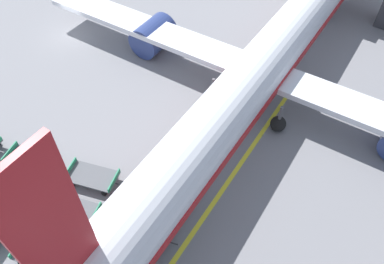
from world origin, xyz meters
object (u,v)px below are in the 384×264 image
object	(u,v)px
airplane	(270,58)
baggage_dolly_row_mid_a_col_b	(6,194)
baggage_dolly_row_mid_a_col_c	(72,211)
baggage_dolly_row_mid_b_col_d	(155,195)
baggage_dolly_row_mid_b_col_b	(31,160)
baggage_dolly_row_mid_a_col_d	(140,233)
baggage_dolly_row_near_col_c	(44,254)
baggage_dolly_row_mid_b_col_c	(93,177)

from	to	relation	value
airplane	baggage_dolly_row_mid_a_col_b	xyz separation A→B (m)	(-9.24, -17.42, -2.41)
baggage_dolly_row_mid_a_col_b	airplane	bearing A→B (deg)	62.07
baggage_dolly_row_mid_a_col_c	baggage_dolly_row_mid_b_col_d	distance (m)	4.91
baggage_dolly_row_mid_a_col_b	baggage_dolly_row_mid_b_col_b	size ratio (longest dim) A/B	1.00
baggage_dolly_row_mid_a_col_d	baggage_dolly_row_mid_b_col_d	bearing A→B (deg)	105.41
baggage_dolly_row_mid_a_col_b	baggage_dolly_row_mid_a_col_c	size ratio (longest dim) A/B	1.00
airplane	baggage_dolly_row_mid_b_col_d	world-z (taller)	airplane
baggage_dolly_row_near_col_c	baggage_dolly_row_mid_a_col_c	world-z (taller)	same
baggage_dolly_row_mid_a_col_b	baggage_dolly_row_mid_b_col_c	world-z (taller)	same
airplane	baggage_dolly_row_near_col_c	size ratio (longest dim) A/B	11.56
airplane	baggage_dolly_row_near_col_c	distance (m)	19.59
baggage_dolly_row_mid_a_col_d	baggage_dolly_row_mid_a_col_b	bearing A→B (deg)	-165.50
airplane	baggage_dolly_row_mid_a_col_c	distance (m)	17.14
baggage_dolly_row_mid_a_col_d	airplane	bearing A→B (deg)	86.83
baggage_dolly_row_mid_a_col_b	baggage_dolly_row_mid_b_col_c	bearing A→B (deg)	45.46
baggage_dolly_row_mid_a_col_b	baggage_dolly_row_mid_b_col_b	xyz separation A→B (m)	(-0.70, 2.60, 0.00)
baggage_dolly_row_mid_a_col_b	baggage_dolly_row_mid_b_col_c	distance (m)	5.14
baggage_dolly_row_mid_a_col_d	baggage_dolly_row_mid_b_col_c	bearing A→B (deg)	162.67
baggage_dolly_row_mid_a_col_d	baggage_dolly_row_mid_b_col_c	world-z (taller)	same
baggage_dolly_row_mid_b_col_d	baggage_dolly_row_mid_a_col_d	bearing A→B (deg)	-74.59
baggage_dolly_row_mid_a_col_c	baggage_dolly_row_mid_b_col_b	bearing A→B (deg)	164.27
baggage_dolly_row_mid_a_col_d	baggage_dolly_row_mid_b_col_b	distance (m)	9.10
baggage_dolly_row_mid_b_col_d	baggage_dolly_row_mid_b_col_c	bearing A→B (deg)	-166.91
baggage_dolly_row_mid_b_col_b	baggage_dolly_row_mid_b_col_d	world-z (taller)	same
airplane	baggage_dolly_row_mid_a_col_c	xyz separation A→B (m)	(-5.07, -16.20, -2.41)
baggage_dolly_row_mid_a_col_c	baggage_dolly_row_mid_a_col_d	size ratio (longest dim) A/B	1.00
baggage_dolly_row_mid_a_col_d	baggage_dolly_row_mid_b_col_d	world-z (taller)	same
baggage_dolly_row_mid_a_col_b	baggage_dolly_row_mid_b_col_d	distance (m)	9.00
baggage_dolly_row_mid_a_col_b	baggage_dolly_row_mid_a_col_c	xyz separation A→B (m)	(4.17, 1.23, 0.00)
baggage_dolly_row_mid_a_col_b	baggage_dolly_row_mid_b_col_d	size ratio (longest dim) A/B	1.00
baggage_dolly_row_near_col_c	baggage_dolly_row_mid_b_col_b	xyz separation A→B (m)	(-5.43, 4.09, 0.00)
baggage_dolly_row_mid_b_col_c	airplane	bearing A→B (deg)	67.74
airplane	baggage_dolly_row_mid_b_col_c	xyz separation A→B (m)	(-5.63, -13.76, -2.41)
baggage_dolly_row_near_col_c	baggage_dolly_row_mid_b_col_d	distance (m)	6.81
baggage_dolly_row_mid_a_col_d	baggage_dolly_row_mid_b_col_c	distance (m)	5.01
baggage_dolly_row_near_col_c	baggage_dolly_row_mid_b_col_b	size ratio (longest dim) A/B	1.00
baggage_dolly_row_near_col_c	baggage_dolly_row_mid_a_col_d	distance (m)	5.18
baggage_dolly_row_mid_a_col_d	baggage_dolly_row_mid_b_col_b	xyz separation A→B (m)	(-9.09, 0.43, 0.00)
baggage_dolly_row_mid_a_col_b	baggage_dolly_row_mid_a_col_d	distance (m)	8.67
baggage_dolly_row_mid_a_col_c	baggage_dolly_row_mid_a_col_b	bearing A→B (deg)	-163.58
baggage_dolly_row_mid_a_col_c	baggage_dolly_row_mid_a_col_d	bearing A→B (deg)	12.58
baggage_dolly_row_mid_b_col_c	baggage_dolly_row_mid_a_col_b	bearing A→B (deg)	-134.54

